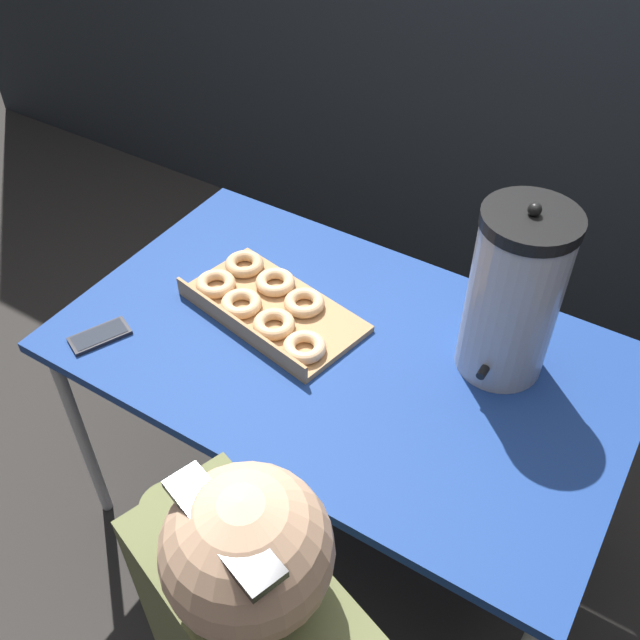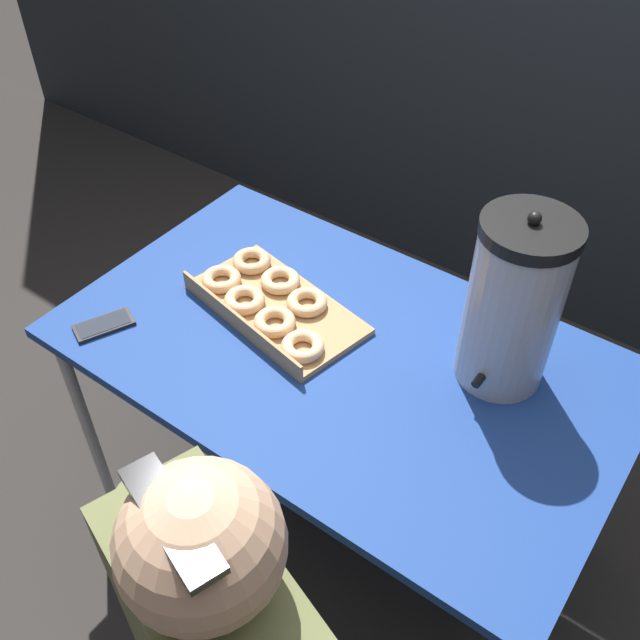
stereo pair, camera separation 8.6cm
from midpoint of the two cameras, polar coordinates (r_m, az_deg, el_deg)
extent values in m
plane|color=#2D2B28|center=(2.26, 0.27, -15.35)|extent=(12.00, 12.00, 0.00)
cube|color=navy|center=(1.69, 0.35, -2.64)|extent=(1.33, 0.80, 0.03)
cylinder|color=#ADADB2|center=(2.11, -19.65, -8.80)|extent=(0.03, 0.03, 0.70)
cylinder|color=#ADADB2|center=(2.42, -7.77, 2.03)|extent=(0.03, 0.03, 0.70)
cylinder|color=#ADADB2|center=(2.08, 20.61, -10.07)|extent=(0.03, 0.03, 0.70)
cube|color=tan|center=(1.78, -5.12, 0.81)|extent=(0.49, 0.32, 0.02)
cube|color=tan|center=(1.71, -8.00, -0.45)|extent=(0.45, 0.10, 0.04)
torus|color=#DFB17E|center=(1.83, -9.68, 2.84)|extent=(0.11, 0.11, 0.03)
torus|color=#E5B784|center=(1.77, -7.71, 1.28)|extent=(0.14, 0.14, 0.03)
torus|color=#E0B27F|center=(1.70, -5.15, -0.37)|extent=(0.14, 0.14, 0.03)
torus|color=#EABC89|center=(1.64, -2.75, -2.22)|extent=(0.13, 0.13, 0.03)
torus|color=tan|center=(1.88, -7.38, 4.43)|extent=(0.13, 0.13, 0.03)
torus|color=#E5B784|center=(1.82, -4.96, 2.99)|extent=(0.13, 0.13, 0.03)
torus|color=#E1B481|center=(1.75, -2.68, 1.35)|extent=(0.14, 0.14, 0.03)
cylinder|color=#B7B7BC|center=(1.56, 13.62, 1.52)|extent=(0.20, 0.20, 0.38)
cylinder|color=black|center=(1.44, 14.96, 7.66)|extent=(0.20, 0.20, 0.03)
sphere|color=black|center=(1.42, 15.14, 8.50)|extent=(0.03, 0.03, 0.03)
cylinder|color=black|center=(1.57, 11.50, -3.94)|extent=(0.02, 0.05, 0.02)
cube|color=black|center=(1.80, -18.52, -1.25)|extent=(0.12, 0.16, 0.01)
cube|color=#2D333D|center=(1.79, -18.56, -1.12)|extent=(0.10, 0.14, 0.00)
sphere|color=tan|center=(0.89, -8.74, -17.88)|extent=(0.21, 0.21, 0.21)
cube|color=black|center=(0.82, -10.96, -16.04)|extent=(0.18, 0.10, 0.01)
cylinder|color=#60663D|center=(1.36, -12.52, -19.35)|extent=(0.09, 0.09, 0.45)
camera|label=1|loc=(0.04, -91.48, -1.39)|focal=40.00mm
camera|label=2|loc=(0.04, 88.52, 1.39)|focal=40.00mm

